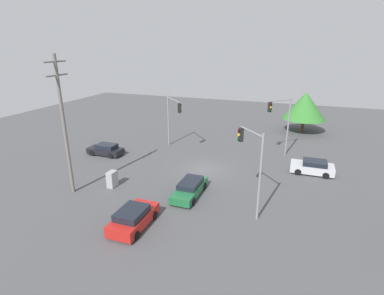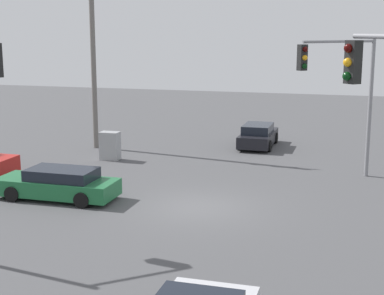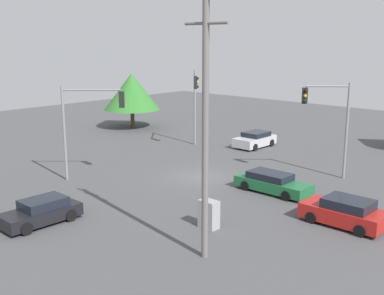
{
  "view_description": "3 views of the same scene",
  "coord_description": "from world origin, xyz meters",
  "px_view_note": "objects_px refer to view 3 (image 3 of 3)",
  "views": [
    {
      "loc": [
        -26.81,
        -8.37,
        12.08
      ],
      "look_at": [
        -0.2,
        1.29,
        2.28
      ],
      "focal_mm": 28.0,
      "sensor_mm": 36.0,
      "label": 1
    },
    {
      "loc": [
        5.65,
        -20.36,
        6.6
      ],
      "look_at": [
        -0.87,
        2.22,
        1.8
      ],
      "focal_mm": 55.0,
      "sensor_mm": 36.0,
      "label": 2
    },
    {
      "loc": [
        -21.24,
        23.76,
        9.23
      ],
      "look_at": [
        -0.07,
        0.91,
        2.21
      ],
      "focal_mm": 45.0,
      "sensor_mm": 36.0,
      "label": 3
    }
  ],
  "objects_px": {
    "traffic_signal_main": "(87,116)",
    "traffic_signal_aux": "(195,96)",
    "sedan_red": "(345,212)",
    "sedan_green": "(272,183)",
    "sedan_silver": "(255,140)",
    "sedan_dark": "(41,212)",
    "electrical_cabinet": "(209,214)",
    "traffic_signal_cross": "(330,114)"
  },
  "relations": [
    {
      "from": "sedan_red",
      "to": "traffic_signal_cross",
      "type": "distance_m",
      "value": 9.37
    },
    {
      "from": "sedan_dark",
      "to": "electrical_cabinet",
      "type": "relative_size",
      "value": 2.81
    },
    {
      "from": "sedan_red",
      "to": "traffic_signal_aux",
      "type": "xyz_separation_m",
      "value": [
        17.82,
        -8.26,
        3.8
      ]
    },
    {
      "from": "sedan_green",
      "to": "sedan_silver",
      "type": "xyz_separation_m",
      "value": [
        8.3,
        -9.8,
        0.05
      ]
    },
    {
      "from": "sedan_silver",
      "to": "traffic_signal_main",
      "type": "distance_m",
      "value": 16.4
    },
    {
      "from": "electrical_cabinet",
      "to": "traffic_signal_main",
      "type": "bearing_deg",
      "value": -4.99
    },
    {
      "from": "sedan_silver",
      "to": "electrical_cabinet",
      "type": "bearing_deg",
      "value": 118.7
    },
    {
      "from": "sedan_green",
      "to": "sedan_red",
      "type": "xyz_separation_m",
      "value": [
        -5.71,
        2.05,
        0.08
      ]
    },
    {
      "from": "sedan_green",
      "to": "traffic_signal_aux",
      "type": "height_order",
      "value": "traffic_signal_aux"
    },
    {
      "from": "traffic_signal_cross",
      "to": "sedan_red",
      "type": "bearing_deg",
      "value": 82.41
    },
    {
      "from": "sedan_red",
      "to": "traffic_signal_main",
      "type": "xyz_separation_m",
      "value": [
        16.2,
        3.98,
        3.64
      ]
    },
    {
      "from": "sedan_green",
      "to": "electrical_cabinet",
      "type": "bearing_deg",
      "value": 7.38
    },
    {
      "from": "traffic_signal_main",
      "to": "sedan_dark",
      "type": "bearing_deg",
      "value": -96.85
    },
    {
      "from": "sedan_green",
      "to": "sedan_dark",
      "type": "relative_size",
      "value": 1.19
    },
    {
      "from": "sedan_green",
      "to": "sedan_dark",
      "type": "bearing_deg",
      "value": -24.85
    },
    {
      "from": "sedan_dark",
      "to": "traffic_signal_main",
      "type": "distance_m",
      "value": 8.76
    },
    {
      "from": "sedan_dark",
      "to": "traffic_signal_cross",
      "type": "bearing_deg",
      "value": -111.0
    },
    {
      "from": "sedan_green",
      "to": "traffic_signal_cross",
      "type": "relative_size",
      "value": 0.74
    },
    {
      "from": "sedan_red",
      "to": "traffic_signal_main",
      "type": "distance_m",
      "value": 17.07
    },
    {
      "from": "sedan_dark",
      "to": "traffic_signal_cross",
      "type": "xyz_separation_m",
      "value": [
        -6.74,
        -17.55,
        3.76
      ]
    },
    {
      "from": "sedan_red",
      "to": "sedan_silver",
      "type": "relative_size",
      "value": 1.04
    },
    {
      "from": "sedan_silver",
      "to": "electrical_cabinet",
      "type": "height_order",
      "value": "electrical_cabinet"
    },
    {
      "from": "sedan_dark",
      "to": "traffic_signal_main",
      "type": "bearing_deg",
      "value": -53.41
    },
    {
      "from": "sedan_dark",
      "to": "sedan_silver",
      "type": "bearing_deg",
      "value": -83.44
    },
    {
      "from": "sedan_green",
      "to": "sedan_silver",
      "type": "relative_size",
      "value": 1.18
    },
    {
      "from": "sedan_red",
      "to": "sedan_silver",
      "type": "height_order",
      "value": "sedan_red"
    },
    {
      "from": "sedan_red",
      "to": "sedan_dark",
      "type": "xyz_separation_m",
      "value": [
        11.46,
        10.36,
        -0.05
      ]
    },
    {
      "from": "sedan_dark",
      "to": "traffic_signal_cross",
      "type": "height_order",
      "value": "traffic_signal_cross"
    },
    {
      "from": "traffic_signal_cross",
      "to": "traffic_signal_aux",
      "type": "distance_m",
      "value": 13.14
    },
    {
      "from": "sedan_red",
      "to": "sedan_dark",
      "type": "bearing_deg",
      "value": 132.11
    },
    {
      "from": "sedan_green",
      "to": "traffic_signal_main",
      "type": "height_order",
      "value": "traffic_signal_main"
    },
    {
      "from": "sedan_green",
      "to": "sedan_red",
      "type": "relative_size",
      "value": 1.14
    },
    {
      "from": "traffic_signal_main",
      "to": "traffic_signal_aux",
      "type": "height_order",
      "value": "traffic_signal_aux"
    },
    {
      "from": "traffic_signal_main",
      "to": "traffic_signal_aux",
      "type": "bearing_deg",
      "value": 54.12
    },
    {
      "from": "electrical_cabinet",
      "to": "sedan_dark",
      "type": "bearing_deg",
      "value": 38.95
    },
    {
      "from": "traffic_signal_cross",
      "to": "traffic_signal_main",
      "type": "bearing_deg",
      "value": 3.35
    },
    {
      "from": "sedan_green",
      "to": "sedan_silver",
      "type": "distance_m",
      "value": 12.84
    },
    {
      "from": "sedan_dark",
      "to": "sedan_silver",
      "type": "xyz_separation_m",
      "value": [
        2.55,
        -22.21,
        0.02
      ]
    },
    {
      "from": "sedan_green",
      "to": "electrical_cabinet",
      "type": "relative_size",
      "value": 3.33
    },
    {
      "from": "sedan_red",
      "to": "electrical_cabinet",
      "type": "distance_m",
      "value": 6.92
    },
    {
      "from": "sedan_red",
      "to": "electrical_cabinet",
      "type": "bearing_deg",
      "value": 136.04
    },
    {
      "from": "electrical_cabinet",
      "to": "traffic_signal_aux",
      "type": "bearing_deg",
      "value": -45.47
    }
  ]
}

